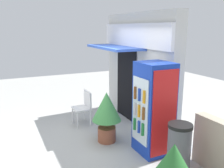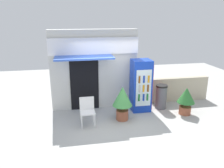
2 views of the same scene
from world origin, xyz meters
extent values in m
plane|color=#B2B2AD|center=(0.00, 0.00, 0.00)|extent=(16.00, 16.00, 0.00)
cube|color=silver|center=(-0.54, 1.60, 1.42)|extent=(3.08, 0.30, 2.84)
cube|color=white|center=(-0.54, 1.41, 2.29)|extent=(3.08, 0.08, 0.56)
cube|color=blue|center=(-0.91, 1.06, 1.98)|extent=(1.90, 0.79, 0.06)
cube|color=black|center=(-0.91, 1.44, 0.96)|extent=(1.00, 0.03, 1.93)
cube|color=#1438B2|center=(1.04, 1.01, 0.92)|extent=(0.66, 0.61, 1.84)
cube|color=silver|center=(1.04, 0.69, 0.92)|extent=(0.53, 0.02, 1.29)
cube|color=red|center=(1.38, 1.01, 0.92)|extent=(0.02, 0.55, 1.65)
cylinder|color=#196B2D|center=(0.88, 0.67, 0.60)|extent=(0.06, 0.06, 0.24)
cylinder|color=#1938A5|center=(1.04, 0.67, 0.60)|extent=(0.06, 0.06, 0.24)
cylinder|color=#196B2D|center=(1.18, 0.67, 0.60)|extent=(0.06, 0.06, 0.24)
cylinder|color=#B2B2B7|center=(0.89, 0.67, 0.92)|extent=(0.06, 0.06, 0.24)
cylinder|color=orange|center=(1.03, 0.67, 0.92)|extent=(0.06, 0.06, 0.24)
cylinder|color=brown|center=(1.19, 0.67, 0.92)|extent=(0.06, 0.06, 0.24)
cylinder|color=brown|center=(0.87, 0.67, 1.24)|extent=(0.06, 0.06, 0.24)
cylinder|color=#1938A5|center=(1.03, 0.67, 1.24)|extent=(0.06, 0.06, 0.24)
cylinder|color=orange|center=(1.19, 0.67, 1.24)|extent=(0.06, 0.06, 0.24)
cylinder|color=white|center=(-1.11, -0.04, 0.21)|extent=(0.04, 0.04, 0.42)
cylinder|color=white|center=(-0.72, -0.03, 0.21)|extent=(0.04, 0.04, 0.42)
cylinder|color=white|center=(-1.12, 0.31, 0.21)|extent=(0.04, 0.04, 0.42)
cylinder|color=white|center=(-0.73, 0.32, 0.21)|extent=(0.04, 0.04, 0.42)
cube|color=white|center=(-0.92, 0.14, 0.44)|extent=(0.46, 0.41, 0.04)
cube|color=white|center=(-0.93, 0.32, 0.67)|extent=(0.45, 0.05, 0.42)
cylinder|color=#995138|center=(0.22, 0.35, 0.16)|extent=(0.40, 0.40, 0.33)
cylinder|color=brown|center=(0.22, 0.35, 0.41)|extent=(0.05, 0.05, 0.17)
cone|color=#47994C|center=(0.22, 0.35, 0.81)|extent=(0.64, 0.64, 0.63)
cylinder|color=#995138|center=(2.46, 0.36, 0.14)|extent=(0.40, 0.40, 0.28)
cylinder|color=brown|center=(2.46, 0.36, 0.36)|extent=(0.05, 0.05, 0.15)
cone|color=#2D7533|center=(2.46, 0.36, 0.69)|extent=(0.60, 0.60, 0.52)
cylinder|color=#595960|center=(1.83, 1.00, 0.41)|extent=(0.40, 0.40, 0.83)
cylinder|color=black|center=(1.83, 1.00, 0.86)|extent=(0.42, 0.42, 0.06)
cube|color=#B7AD93|center=(2.82, 1.61, 0.47)|extent=(2.36, 0.21, 0.95)
camera|label=1|loc=(4.80, -1.67, 2.47)|focal=38.94mm
camera|label=2|loc=(-1.34, -6.15, 3.32)|focal=35.78mm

